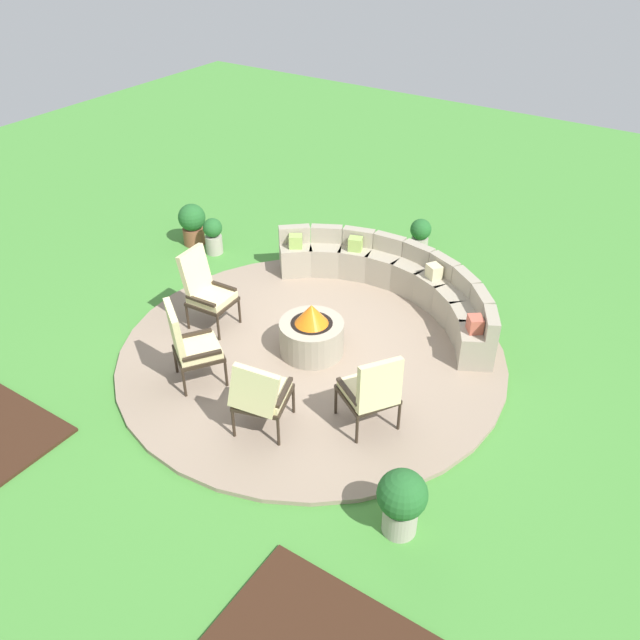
# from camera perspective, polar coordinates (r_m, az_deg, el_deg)

# --- Properties ---
(ground_plane) EXTENTS (24.00, 24.00, 0.00)m
(ground_plane) POSITION_cam_1_polar(r_m,az_deg,el_deg) (8.93, -0.71, -2.99)
(ground_plane) COLOR #478C38
(patio_circle) EXTENTS (5.17, 5.17, 0.06)m
(patio_circle) POSITION_cam_1_polar(r_m,az_deg,el_deg) (8.91, -0.71, -2.84)
(patio_circle) COLOR gray
(patio_circle) RESTS_ON ground_plane
(fire_pit) EXTENTS (0.86, 0.86, 0.74)m
(fire_pit) POSITION_cam_1_polar(r_m,az_deg,el_deg) (8.72, -0.72, -1.17)
(fire_pit) COLOR #9E937F
(fire_pit) RESTS_ON patio_circle
(curved_stone_bench) EXTENTS (3.94, 1.69, 0.73)m
(curved_stone_bench) POSITION_cam_1_polar(r_m,az_deg,el_deg) (9.88, 6.70, 3.32)
(curved_stone_bench) COLOR #9E937F
(curved_stone_bench) RESTS_ON patio_circle
(lounge_chair_front_left) EXTENTS (0.66, 0.56, 1.13)m
(lounge_chair_front_left) POSITION_cam_1_polar(r_m,az_deg,el_deg) (9.24, -9.84, 2.64)
(lounge_chair_front_left) COLOR #2D2319
(lounge_chair_front_left) RESTS_ON patio_circle
(lounge_chair_front_right) EXTENTS (0.76, 0.80, 1.17)m
(lounge_chair_front_right) POSITION_cam_1_polar(r_m,az_deg,el_deg) (8.20, -11.21, -2.02)
(lounge_chair_front_right) COLOR #2D2319
(lounge_chair_front_right) RESTS_ON patio_circle
(lounge_chair_back_left) EXTENTS (0.74, 0.77, 1.03)m
(lounge_chair_back_left) POSITION_cam_1_polar(r_m,az_deg,el_deg) (7.42, -5.20, -6.36)
(lounge_chair_back_left) COLOR #2D2319
(lounge_chair_back_left) RESTS_ON patio_circle
(lounge_chair_back_right) EXTENTS (0.80, 0.80, 1.04)m
(lounge_chair_back_right) POSITION_cam_1_polar(r_m,az_deg,el_deg) (7.45, 4.50, -6.03)
(lounge_chair_back_right) COLOR #2D2319
(lounge_chair_back_right) RESTS_ON patio_circle
(potted_plant_0) EXTENTS (0.47, 0.47, 0.73)m
(potted_plant_0) POSITION_cam_1_polar(r_m,az_deg,el_deg) (11.67, -10.96, 8.25)
(potted_plant_0) COLOR brown
(potted_plant_0) RESTS_ON ground_plane
(potted_plant_1) EXTENTS (0.36, 0.36, 0.60)m
(potted_plant_1) POSITION_cam_1_polar(r_m,az_deg,el_deg) (11.36, 8.66, 7.33)
(potted_plant_1) COLOR #A89E8E
(potted_plant_1) RESTS_ON ground_plane
(potted_plant_2) EXTENTS (0.32, 0.32, 0.63)m
(potted_plant_2) POSITION_cam_1_polar(r_m,az_deg,el_deg) (11.34, -9.20, 7.29)
(potted_plant_2) COLOR #A89E8E
(potted_plant_2) RESTS_ON ground_plane
(potted_plant_3) EXTENTS (0.50, 0.50, 0.76)m
(potted_plant_3) POSITION_cam_1_polar(r_m,az_deg,el_deg) (6.59, 7.07, -15.18)
(potted_plant_3) COLOR #A89E8E
(potted_plant_3) RESTS_ON ground_plane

